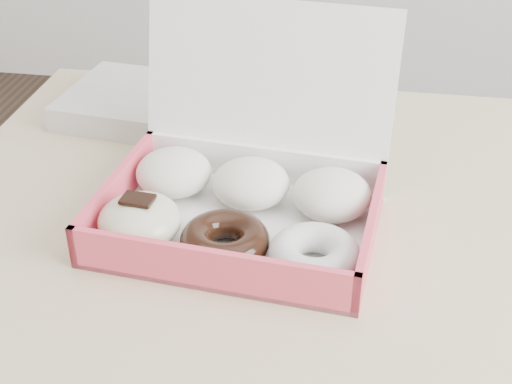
# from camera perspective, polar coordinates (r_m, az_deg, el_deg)

# --- Properties ---
(table) EXTENTS (1.20, 0.80, 0.75)m
(table) POSITION_cam_1_polar(r_m,az_deg,el_deg) (0.89, 12.09, -7.49)
(table) COLOR #C8B583
(table) RESTS_ON ground
(donut_box) EXTENTS (0.34, 0.31, 0.23)m
(donut_box) POSITION_cam_1_polar(r_m,az_deg,el_deg) (0.83, -1.27, -0.28)
(donut_box) COLOR white
(donut_box) RESTS_ON table
(newspapers) EXTENTS (0.25, 0.21, 0.04)m
(newspapers) POSITION_cam_1_polar(r_m,az_deg,el_deg) (1.10, -8.76, 7.00)
(newspapers) COLOR silver
(newspapers) RESTS_ON table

